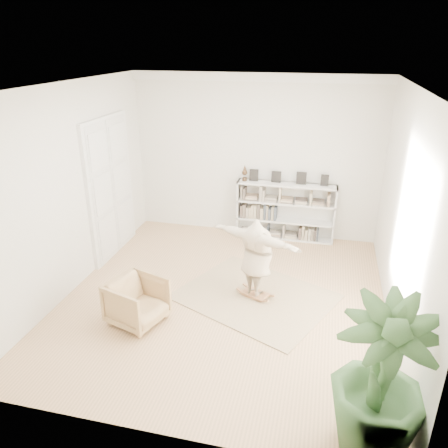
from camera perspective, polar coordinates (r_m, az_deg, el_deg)
name	(u,v)px	position (r m, az deg, el deg)	size (l,w,h in m)	color
floor	(224,298)	(7.84, 0.03, -9.60)	(6.00, 6.00, 0.00)	#A88256
room_shell	(257,77)	(9.52, 4.37, 18.61)	(6.00, 6.00, 6.00)	silver
doors	(111,189)	(9.26, -14.57, 4.46)	(0.09, 1.78, 2.92)	white
bookshelf	(285,212)	(9.95, 7.99, 1.60)	(2.20, 0.35, 1.64)	silver
armchair	(137,302)	(7.19, -11.27, -9.90)	(0.79, 0.82, 0.74)	tan
rug	(255,296)	(7.88, 4.10, -9.42)	(2.50, 2.00, 0.02)	tan
rocker_board	(255,294)	(7.85, 4.11, -9.08)	(0.53, 0.44, 0.10)	#9C673E
person	(257,256)	(7.47, 4.28, -4.13)	(1.74, 0.47, 1.41)	#BDAA8E
houseplant	(380,378)	(5.15, 19.74, -18.43)	(1.04, 1.04, 1.86)	#33572B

